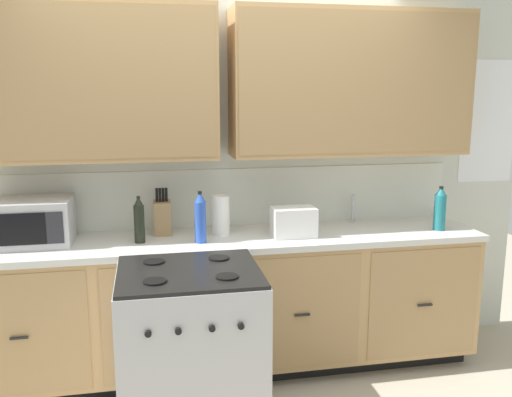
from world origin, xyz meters
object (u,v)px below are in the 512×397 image
object	(u,v)px
microwave	(32,222)
stove_range	(191,352)
knife_block	(162,217)
bottle_dark	(139,220)
toaster	(293,222)
paper_towel_roll	(221,215)
bottle_blue	(200,218)
bottle_teal	(440,209)

from	to	relation	value
microwave	stove_range	bearing A→B (deg)	-37.32
knife_block	bottle_dark	distance (m)	0.23
toaster	paper_towel_roll	world-z (taller)	paper_towel_roll
toaster	bottle_dark	distance (m)	0.98
stove_range	bottle_dark	world-z (taller)	bottle_dark
stove_range	bottle_blue	size ratio (longest dim) A/B	2.93
stove_range	bottle_dark	size ratio (longest dim) A/B	3.24
bottle_teal	bottle_dark	bearing A→B (deg)	177.92
toaster	paper_towel_roll	xyz separation A→B (m)	(-0.46, 0.13, 0.03)
bottle_dark	knife_block	bearing A→B (deg)	50.55
bottle_teal	bottle_blue	world-z (taller)	bottle_blue
bottle_teal	toaster	bearing A→B (deg)	178.29
paper_towel_roll	bottle_blue	distance (m)	0.22
knife_block	paper_towel_roll	distance (m)	0.38
stove_range	microwave	size ratio (longest dim) A/B	1.98
microwave	toaster	distance (m)	1.63
knife_block	bottle_teal	xyz separation A→B (m)	(1.84, -0.25, 0.03)
toaster	paper_towel_roll	distance (m)	0.48
toaster	stove_range	bearing A→B (deg)	-142.33
knife_block	bottle_teal	distance (m)	1.86
toaster	bottle_teal	bearing A→B (deg)	-1.71
knife_block	bottle_dark	bearing A→B (deg)	-129.45
stove_range	bottle_blue	distance (m)	0.82
stove_range	bottle_dark	bearing A→B (deg)	113.33
stove_range	paper_towel_roll	bearing A→B (deg)	69.05
microwave	bottle_teal	bearing A→B (deg)	-3.58
toaster	bottle_blue	size ratio (longest dim) A/B	0.86
bottle_dark	paper_towel_roll	bearing A→B (deg)	9.70
microwave	bottle_blue	distance (m)	1.03
stove_range	paper_towel_roll	xyz separation A→B (m)	(0.26, 0.69, 0.60)
stove_range	toaster	xyz separation A→B (m)	(0.72, 0.55, 0.56)
knife_block	bottle_teal	bearing A→B (deg)	-7.69
stove_range	toaster	size ratio (longest dim) A/B	3.39
bottle_teal	paper_towel_roll	bearing A→B (deg)	173.74
microwave	knife_block	distance (m)	0.80
microwave	knife_block	world-z (taller)	knife_block
microwave	knife_block	xyz separation A→B (m)	(0.79, 0.08, -0.02)
microwave	paper_towel_roll	world-z (taller)	microwave
bottle_blue	bottle_dark	distance (m)	0.38
stove_range	bottle_blue	world-z (taller)	bottle_blue
knife_block	bottle_dark	size ratio (longest dim) A/B	1.06
bottle_blue	paper_towel_roll	bearing A→B (deg)	47.39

